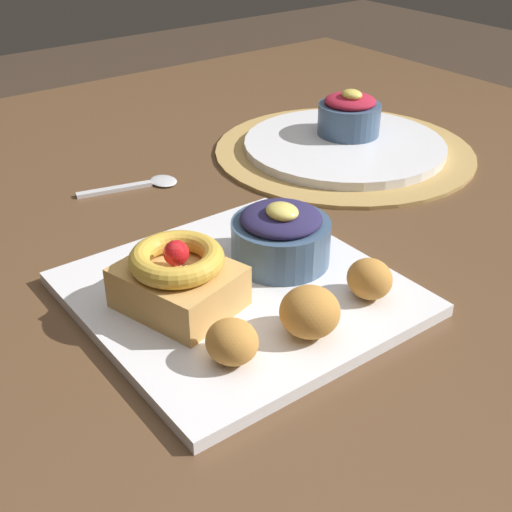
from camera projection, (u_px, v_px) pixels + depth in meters
name	position (u px, v px, depth m)	size (l,w,h in m)	color
dining_table	(391.00, 296.00, 0.78)	(1.51, 1.16, 0.73)	brown
woven_placemat	(344.00, 151.00, 0.96)	(0.36, 0.36, 0.01)	#AD894C
front_plate	(239.00, 294.00, 0.64)	(0.28, 0.28, 0.01)	white
cake_slice	(178.00, 278.00, 0.60)	(0.12, 0.11, 0.07)	tan
berry_ramekin	(281.00, 236.00, 0.66)	(0.10, 0.10, 0.07)	#3D5675
fritter_front	(232.00, 342.00, 0.54)	(0.04, 0.04, 0.04)	#BC7F38
fritter_middle	(370.00, 279.00, 0.62)	(0.04, 0.04, 0.04)	#BC7F38
fritter_back	(310.00, 312.00, 0.57)	(0.05, 0.05, 0.04)	#BC7F38
back_plate	(344.00, 145.00, 0.95)	(0.28, 0.28, 0.01)	white
back_ramekin	(349.00, 114.00, 0.96)	(0.09, 0.09, 0.07)	#3D5675
spoon	(143.00, 184.00, 0.86)	(0.05, 0.13, 0.00)	silver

